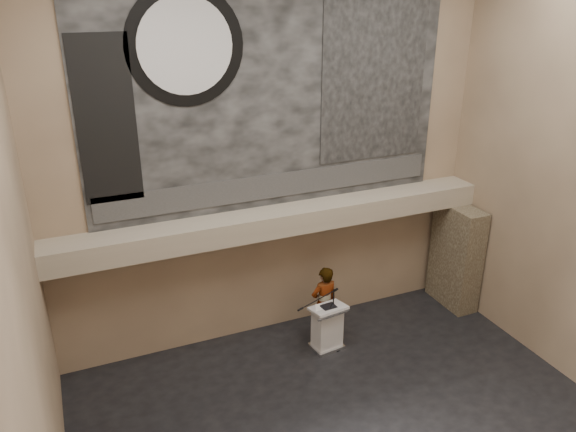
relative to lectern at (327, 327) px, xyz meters
name	(u,v)px	position (x,y,z in m)	size (l,w,h in m)	color
wall_back	(274,159)	(-0.73, 1.37, 3.70)	(10.00, 0.02, 8.50)	#78624C
wall_left	(22,289)	(-5.73, -2.63, 3.70)	(0.02, 8.00, 8.50)	#78624C
soffit	(281,220)	(-0.73, 0.97, 2.40)	(10.00, 0.80, 0.50)	gray
sprinkler_left	(212,245)	(-2.33, 0.92, 2.12)	(0.04, 0.04, 0.06)	#B2893D
sprinkler_right	(356,219)	(1.17, 0.92, 2.12)	(0.04, 0.04, 0.06)	#B2893D
banner	(273,92)	(-0.73, 1.34, 5.15)	(8.00, 0.05, 5.00)	black
banner_text_strip	(275,186)	(-0.73, 1.30, 3.10)	(7.76, 0.02, 0.55)	#303030
banner_clock_rim	(185,46)	(-2.53, 1.30, 6.15)	(2.30, 2.30, 0.02)	black
banner_clock_face	(186,46)	(-2.53, 1.28, 6.15)	(1.84, 1.84, 0.02)	silver
banner_building_print	(374,80)	(1.67, 1.30, 5.25)	(2.60, 0.02, 3.60)	black
banner_brick_print	(106,121)	(-4.13, 1.30, 4.85)	(1.10, 0.02, 3.20)	black
stone_pier	(456,256)	(3.92, 0.52, 0.80)	(0.60, 1.40, 2.70)	#423829
lectern	(327,327)	(0.00, 0.00, 0.00)	(0.84, 0.65, 1.14)	silver
binder	(329,307)	(0.00, -0.04, 0.56)	(0.32, 0.25, 0.04)	black
papers	(321,308)	(-0.18, 0.01, 0.55)	(0.22, 0.31, 0.01)	white
speaker_person	(324,303)	(0.12, 0.43, 0.37)	(0.67, 0.44, 1.85)	silver
mic_stand	(331,338)	(0.11, 0.00, -0.33)	(1.32, 0.69, 1.50)	black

